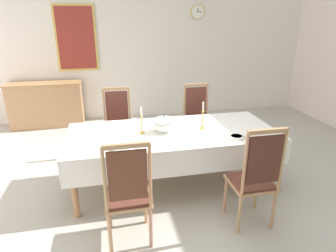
{
  "coord_description": "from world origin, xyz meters",
  "views": [
    {
      "loc": [
        -0.75,
        -3.03,
        2.07
      ],
      "look_at": [
        -0.05,
        0.23,
        0.82
      ],
      "focal_mm": 30.32,
      "sensor_mm": 36.0,
      "label": 1
    }
  ],
  "objects_px": {
    "chair_north_b": "(198,118)",
    "bowl_near_right": "(118,149)",
    "mounted_clock": "(197,12)",
    "candlestick_east": "(203,118)",
    "bowl_near_left": "(236,137)",
    "chair_south_a": "(128,193)",
    "candlestick_west": "(142,123)",
    "sideboard": "(47,105)",
    "soup_tureen": "(164,124)",
    "framed_painting": "(76,38)",
    "dining_table": "(173,136)",
    "chair_north_a": "(118,123)",
    "chair_south_b": "(255,177)",
    "spoon_primary": "(244,137)",
    "spoon_secondary": "(109,150)"
  },
  "relations": [
    {
      "from": "spoon_secondary",
      "to": "candlestick_west",
      "type": "bearing_deg",
      "value": 46.16
    },
    {
      "from": "soup_tureen",
      "to": "sideboard",
      "type": "height_order",
      "value": "soup_tureen"
    },
    {
      "from": "chair_south_a",
      "to": "sideboard",
      "type": "bearing_deg",
      "value": 110.34
    },
    {
      "from": "candlestick_west",
      "to": "framed_painting",
      "type": "relative_size",
      "value": 0.26
    },
    {
      "from": "candlestick_east",
      "to": "bowl_near_left",
      "type": "height_order",
      "value": "candlestick_east"
    },
    {
      "from": "chair_south_b",
      "to": "soup_tureen",
      "type": "xyz_separation_m",
      "value": [
        -0.75,
        0.96,
        0.29
      ]
    },
    {
      "from": "dining_table",
      "to": "framed_painting",
      "type": "bearing_deg",
      "value": 113.96
    },
    {
      "from": "bowl_near_right",
      "to": "soup_tureen",
      "type": "bearing_deg",
      "value": 35.98
    },
    {
      "from": "candlestick_east",
      "to": "framed_painting",
      "type": "height_order",
      "value": "framed_painting"
    },
    {
      "from": "chair_north_b",
      "to": "bowl_near_left",
      "type": "relative_size",
      "value": 6.92
    },
    {
      "from": "chair_south_a",
      "to": "candlestick_west",
      "type": "xyz_separation_m",
      "value": [
        0.26,
        0.96,
        0.32
      ]
    },
    {
      "from": "sideboard",
      "to": "chair_south_b",
      "type": "bearing_deg",
      "value": 125.74
    },
    {
      "from": "chair_south_b",
      "to": "dining_table",
      "type": "bearing_deg",
      "value": 123.51
    },
    {
      "from": "soup_tureen",
      "to": "bowl_near_left",
      "type": "relative_size",
      "value": 1.71
    },
    {
      "from": "chair_south_a",
      "to": "spoon_primary",
      "type": "bearing_deg",
      "value": 22.66
    },
    {
      "from": "chair_south_a",
      "to": "framed_painting",
      "type": "bearing_deg",
      "value": 99.72
    },
    {
      "from": "candlestick_west",
      "to": "framed_painting",
      "type": "xyz_separation_m",
      "value": [
        -0.93,
        2.97,
        0.83
      ]
    },
    {
      "from": "sideboard",
      "to": "bowl_near_left",
      "type": "bearing_deg",
      "value": 130.9
    },
    {
      "from": "chair_north_b",
      "to": "candlestick_east",
      "type": "distance_m",
      "value": 1.05
    },
    {
      "from": "soup_tureen",
      "to": "framed_painting",
      "type": "distance_m",
      "value": 3.31
    },
    {
      "from": "chair_north_b",
      "to": "mounted_clock",
      "type": "relative_size",
      "value": 3.76
    },
    {
      "from": "candlestick_west",
      "to": "spoon_secondary",
      "type": "height_order",
      "value": "candlestick_west"
    },
    {
      "from": "chair_north_a",
      "to": "chair_north_b",
      "type": "relative_size",
      "value": 1.0
    },
    {
      "from": "candlestick_west",
      "to": "framed_painting",
      "type": "height_order",
      "value": "framed_painting"
    },
    {
      "from": "bowl_near_right",
      "to": "bowl_near_left",
      "type": "bearing_deg",
      "value": 1.43
    },
    {
      "from": "dining_table",
      "to": "chair_north_a",
      "type": "height_order",
      "value": "chair_north_a"
    },
    {
      "from": "chair_south_a",
      "to": "bowl_near_right",
      "type": "relative_size",
      "value": 7.64
    },
    {
      "from": "chair_south_b",
      "to": "soup_tureen",
      "type": "relative_size",
      "value": 4.18
    },
    {
      "from": "soup_tureen",
      "to": "framed_painting",
      "type": "height_order",
      "value": "framed_painting"
    },
    {
      "from": "chair_south_b",
      "to": "framed_painting",
      "type": "relative_size",
      "value": 0.89
    },
    {
      "from": "mounted_clock",
      "to": "chair_north_b",
      "type": "bearing_deg",
      "value": -105.81
    },
    {
      "from": "dining_table",
      "to": "chair_south_a",
      "type": "relative_size",
      "value": 2.31
    },
    {
      "from": "chair_north_a",
      "to": "bowl_near_left",
      "type": "xyz_separation_m",
      "value": [
        1.32,
        -1.35,
        0.21
      ]
    },
    {
      "from": "spoon_secondary",
      "to": "framed_painting",
      "type": "distance_m",
      "value": 3.54
    },
    {
      "from": "spoon_secondary",
      "to": "mounted_clock",
      "type": "distance_m",
      "value": 4.17
    },
    {
      "from": "candlestick_west",
      "to": "candlestick_east",
      "type": "height_order",
      "value": "candlestick_east"
    },
    {
      "from": "sideboard",
      "to": "framed_painting",
      "type": "height_order",
      "value": "framed_painting"
    },
    {
      "from": "dining_table",
      "to": "candlestick_west",
      "type": "height_order",
      "value": "candlestick_west"
    },
    {
      "from": "chair_north_b",
      "to": "bowl_near_right",
      "type": "bearing_deg",
      "value": 46.09
    },
    {
      "from": "dining_table",
      "to": "sideboard",
      "type": "distance_m",
      "value": 3.38
    },
    {
      "from": "chair_north_b",
      "to": "candlestick_west",
      "type": "bearing_deg",
      "value": 43.11
    },
    {
      "from": "candlestick_east",
      "to": "sideboard",
      "type": "xyz_separation_m",
      "value": [
        -2.4,
        2.71,
        -0.45
      ]
    },
    {
      "from": "bowl_near_left",
      "to": "mounted_clock",
      "type": "relative_size",
      "value": 0.54
    },
    {
      "from": "chair_south_a",
      "to": "sideboard",
      "type": "xyz_separation_m",
      "value": [
        -1.36,
        3.67,
        -0.12
      ]
    },
    {
      "from": "chair_north_b",
      "to": "bowl_near_left",
      "type": "bearing_deg",
      "value": 91.8
    },
    {
      "from": "bowl_near_left",
      "to": "candlestick_west",
      "type": "bearing_deg",
      "value": 159.96
    },
    {
      "from": "chair_south_a",
      "to": "chair_north_a",
      "type": "height_order",
      "value": "chair_south_a"
    },
    {
      "from": "bowl_near_right",
      "to": "chair_north_b",
      "type": "bearing_deg",
      "value": 46.09
    },
    {
      "from": "sideboard",
      "to": "framed_painting",
      "type": "bearing_deg",
      "value": -159.75
    },
    {
      "from": "chair_south_b",
      "to": "sideboard",
      "type": "distance_m",
      "value": 4.53
    }
  ]
}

